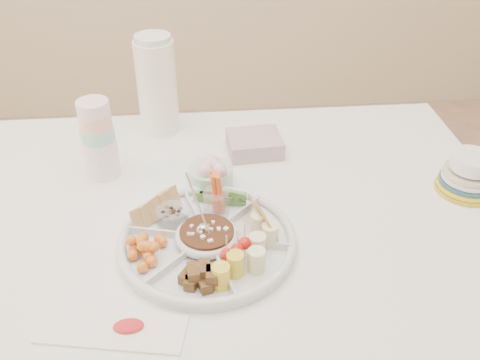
{
  "coord_description": "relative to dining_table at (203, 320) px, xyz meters",
  "views": [
    {
      "loc": [
        0.02,
        -1.0,
        1.54
      ],
      "look_at": [
        0.1,
        -0.02,
        0.86
      ],
      "focal_mm": 40.0,
      "sensor_mm": 36.0,
      "label": 1
    }
  ],
  "objects": [
    {
      "name": "dining_table",
      "position": [
        0.0,
        0.0,
        0.0
      ],
      "size": [
        1.52,
        1.02,
        0.76
      ],
      "primitive_type": "cube",
      "color": "white",
      "rests_on": "floor"
    },
    {
      "name": "party_tray",
      "position": [
        0.02,
        -0.12,
        0.4
      ],
      "size": [
        0.46,
        0.46,
        0.04
      ],
      "primitive_type": "cylinder",
      "rotation": [
        0.0,
        0.0,
        -0.25
      ],
      "color": "silver",
      "rests_on": "dining_table"
    },
    {
      "name": "bean_dip",
      "position": [
        0.02,
        -0.12,
        0.41
      ],
      "size": [
        0.14,
        0.14,
        0.04
      ],
      "primitive_type": "cylinder",
      "rotation": [
        0.0,
        0.0,
        -0.25
      ],
      "color": "#392211",
      "rests_on": "party_tray"
    },
    {
      "name": "tortillas",
      "position": [
        0.15,
        -0.09,
        0.42
      ],
      "size": [
        0.12,
        0.12,
        0.06
      ],
      "primitive_type": null,
      "rotation": [
        0.0,
        0.0,
        -0.25
      ],
      "color": "#AC853F",
      "rests_on": "party_tray"
    },
    {
      "name": "carrot_cucumber",
      "position": [
        0.05,
        0.0,
        0.44
      ],
      "size": [
        0.14,
        0.14,
        0.11
      ],
      "primitive_type": null,
      "rotation": [
        0.0,
        0.0,
        -0.25
      ],
      "color": "#F25C27",
      "rests_on": "party_tray"
    },
    {
      "name": "pita_raisins",
      "position": [
        -0.07,
        -0.03,
        0.42
      ],
      "size": [
        0.13,
        0.13,
        0.06
      ],
      "primitive_type": null,
      "rotation": [
        0.0,
        0.0,
        -0.25
      ],
      "color": "tan",
      "rests_on": "party_tray"
    },
    {
      "name": "cherries",
      "position": [
        -0.1,
        -0.16,
        0.42
      ],
      "size": [
        0.13,
        0.13,
        0.04
      ],
      "primitive_type": null,
      "rotation": [
        0.0,
        0.0,
        -0.25
      ],
      "color": "orange",
      "rests_on": "party_tray"
    },
    {
      "name": "granola_chunks",
      "position": [
        -0.01,
        -0.25,
        0.42
      ],
      "size": [
        0.13,
        0.13,
        0.05
      ],
      "primitive_type": null,
      "rotation": [
        0.0,
        0.0,
        -0.25
      ],
      "color": "#422F0F",
      "rests_on": "party_tray"
    },
    {
      "name": "banana_tomato",
      "position": [
        0.11,
        -0.21,
        0.44
      ],
      "size": [
        0.14,
        0.14,
        0.1
      ],
      "primitive_type": null,
      "rotation": [
        0.0,
        0.0,
        -0.25
      ],
      "color": "#F3CD61",
      "rests_on": "party_tray"
    },
    {
      "name": "cup_stack",
      "position": [
        -0.24,
        0.19,
        0.5
      ],
      "size": [
        0.11,
        0.11,
        0.24
      ],
      "primitive_type": "cylinder",
      "rotation": [
        0.0,
        0.0,
        0.36
      ],
      "color": "silver",
      "rests_on": "dining_table"
    },
    {
      "name": "thermos",
      "position": [
        -0.1,
        0.41,
        0.53
      ],
      "size": [
        0.11,
        0.11,
        0.29
      ],
      "primitive_type": "cylinder",
      "rotation": [
        0.0,
        0.0,
        0.01
      ],
      "color": "white",
      "rests_on": "dining_table"
    },
    {
      "name": "flower_bowl",
      "position": [
        0.04,
        0.1,
        0.42
      ],
      "size": [
        0.12,
        0.12,
        0.08
      ],
      "primitive_type": "cylinder",
      "rotation": [
        0.0,
        0.0,
        -0.14
      ],
      "color": "#B1E0CE",
      "rests_on": "dining_table"
    },
    {
      "name": "napkin_stack",
      "position": [
        0.17,
        0.26,
        0.4
      ],
      "size": [
        0.15,
        0.14,
        0.05
      ],
      "primitive_type": "cube",
      "rotation": [
        0.0,
        0.0,
        0.08
      ],
      "color": "#B59797",
      "rests_on": "dining_table"
    },
    {
      "name": "plate_stack",
      "position": [
        0.67,
        0.03,
        0.43
      ],
      "size": [
        0.16,
        0.16,
        0.1
      ],
      "primitive_type": "cylinder",
      "rotation": [
        0.0,
        0.0,
        -0.05
      ],
      "color": "gold",
      "rests_on": "dining_table"
    },
    {
      "name": "placemat",
      "position": [
        -0.16,
        -0.33,
        0.38
      ],
      "size": [
        0.28,
        0.14,
        0.01
      ],
      "primitive_type": "cube",
      "rotation": [
        0.0,
        0.0,
        -0.19
      ],
      "color": "white",
      "rests_on": "dining_table"
    }
  ]
}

